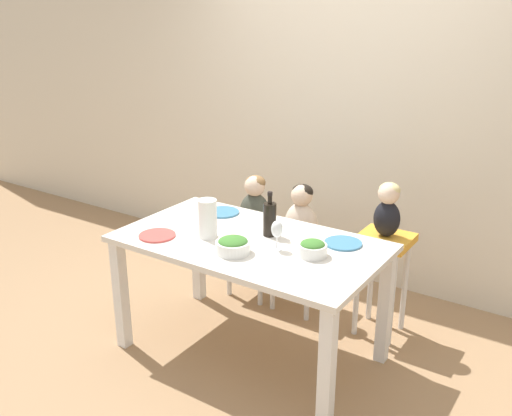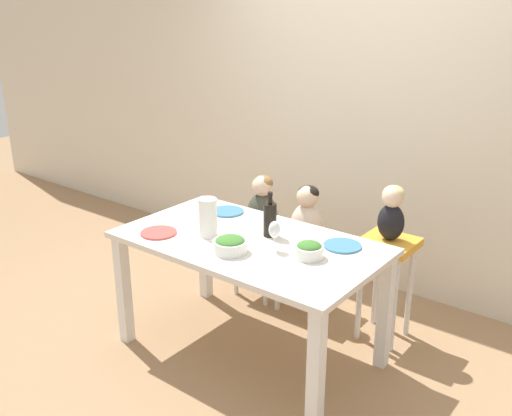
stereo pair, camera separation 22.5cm
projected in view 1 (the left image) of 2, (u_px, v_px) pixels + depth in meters
ground_plane at (250, 352)px, 3.58m from camera, size 14.00×14.00×0.00m
wall_back at (354, 106)px, 4.20m from camera, size 10.00×0.06×2.70m
dining_table at (250, 257)px, 3.36m from camera, size 1.55×0.88×0.76m
chair_far_left at (255, 246)px, 4.20m from camera, size 0.38×0.37×0.46m
chair_far_center at (300, 258)px, 4.00m from camera, size 0.38×0.37×0.46m
chair_right_highchair at (383, 259)px, 3.64m from camera, size 0.33×0.31×0.69m
person_child_left at (255, 207)px, 4.10m from camera, size 0.24×0.19×0.46m
person_child_center at (301, 217)px, 3.90m from camera, size 0.24×0.19×0.46m
person_baby_right at (388, 207)px, 3.52m from camera, size 0.17×0.14×0.35m
wine_bottle at (270, 218)px, 3.36m from camera, size 0.08×0.08×0.27m
paper_towel_roll at (208, 219)px, 3.33m from camera, size 0.11×0.11×0.23m
wine_glass_near at (277, 230)px, 3.16m from camera, size 0.06×0.06×0.17m
salad_bowl_large at (233, 245)px, 3.14m from camera, size 0.19×0.19×0.09m
salad_bowl_small at (312, 248)px, 3.10m from camera, size 0.16×0.16×0.09m
dinner_plate_front_left at (157, 235)px, 3.38m from camera, size 0.22×0.22×0.01m
dinner_plate_back_left at (223, 212)px, 3.76m from camera, size 0.22×0.22×0.01m
dinner_plate_back_right at (343, 243)px, 3.27m from camera, size 0.22×0.22×0.01m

